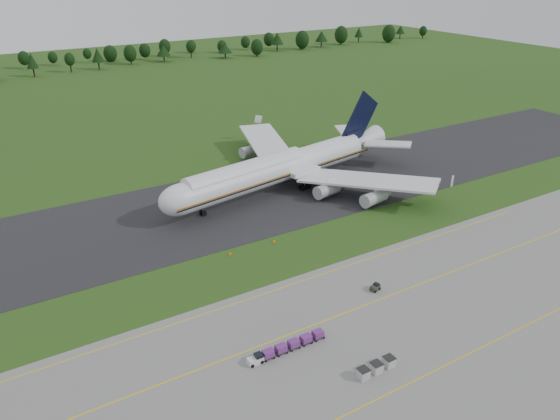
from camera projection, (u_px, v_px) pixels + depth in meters
ground at (263, 262)px, 107.17m from camera, size 600.00×600.00×0.00m
apron at (377, 361)px, 80.81m from camera, size 300.00×52.00×0.06m
taxiway at (205, 210)px, 128.85m from camera, size 300.00×40.00×0.08m
apron_markings at (348, 335)px, 86.23m from camera, size 300.00×30.20×0.01m
tree_line at (96, 57)px, 285.73m from camera, size 520.59×22.07×11.69m
aircraft at (280, 167)px, 138.15m from camera, size 74.04×70.72×20.71m
baggage_train at (286, 347)px, 82.51m from camera, size 13.28×1.41×1.36m
utility_cart at (375, 288)px, 97.66m from camera, size 2.01×1.48×0.99m
uld_row at (376, 367)px, 78.32m from camera, size 6.39×1.59×1.57m
edge_markers at (253, 248)px, 111.57m from camera, size 10.73×0.30×0.60m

